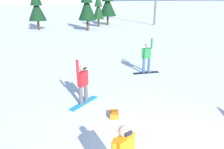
% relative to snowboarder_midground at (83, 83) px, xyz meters
% --- Properties ---
extents(snowboarder_midground, '(1.43, 1.13, 1.94)m').
position_rel_snowboarder_midground_xyz_m(snowboarder_midground, '(0.00, 0.00, 0.00)').
color(snowboarder_midground, '#1E8CD8').
rests_on(snowboarder_midground, ground_plane).
extents(snowboarder_background, '(1.59, 0.47, 2.03)m').
position_rel_snowboarder_midground_xyz_m(snowboarder_background, '(4.36, 2.51, 0.05)').
color(snowboarder_background, black).
rests_on(snowboarder_background, ground_plane).
extents(backpack_orange, '(0.45, 0.55, 0.27)m').
position_rel_snowboarder_midground_xyz_m(backpack_orange, '(0.79, -1.47, -0.79)').
color(backpack_orange, orange).
rests_on(backpack_orange, ground_plane).
extents(pine_tree_twin, '(2.40, 2.40, 6.38)m').
position_rel_snowboarder_midground_xyz_m(pine_tree_twin, '(5.71, 21.16, 2.57)').
color(pine_tree_twin, '#472D19').
rests_on(pine_tree_twin, ground_plane).
extents(pine_tree_young, '(2.80, 2.80, 6.59)m').
position_rel_snowboarder_midground_xyz_m(pine_tree_young, '(10.51, 26.41, 2.69)').
color(pine_tree_young, '#472D19').
rests_on(pine_tree_young, ground_plane).
extents(pine_tree_short, '(2.43, 2.43, 5.75)m').
position_rel_snowboarder_midground_xyz_m(pine_tree_short, '(-0.55, 24.32, 2.23)').
color(pine_tree_short, '#472D19').
rests_on(pine_tree_short, ground_plane).
extents(pine_tree_tall, '(1.74, 1.74, 5.29)m').
position_rel_snowboarder_midground_xyz_m(pine_tree_tall, '(8.39, 24.68, 1.97)').
color(pine_tree_tall, '#472D19').
rests_on(pine_tree_tall, ground_plane).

